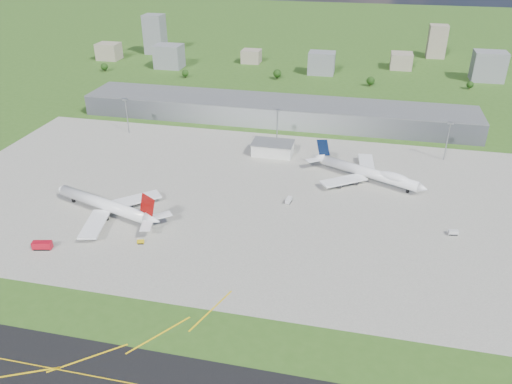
% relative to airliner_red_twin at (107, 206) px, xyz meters
% --- Properties ---
extents(ground, '(1400.00, 1400.00, 0.00)m').
position_rel_airliner_red_twin_xyz_m(ground, '(59.50, 145.74, -5.34)').
color(ground, '#32591B').
rests_on(ground, ground).
extents(apron, '(360.00, 190.00, 0.08)m').
position_rel_airliner_red_twin_xyz_m(apron, '(69.50, 35.74, -5.30)').
color(apron, gray).
rests_on(apron, ground).
extents(terminal, '(300.00, 42.00, 15.00)m').
position_rel_airliner_red_twin_xyz_m(terminal, '(59.50, 160.74, 2.16)').
color(terminal, gray).
rests_on(terminal, ground).
extents(ops_building, '(26.00, 16.00, 8.00)m').
position_rel_airliner_red_twin_xyz_m(ops_building, '(69.50, 95.74, -1.34)').
color(ops_building, silver).
rests_on(ops_building, ground).
extents(mast_west, '(3.50, 2.00, 25.90)m').
position_rel_airliner_red_twin_xyz_m(mast_west, '(-40.50, 110.74, 12.37)').
color(mast_west, gray).
rests_on(mast_west, ground).
extents(mast_center, '(3.50, 2.00, 25.90)m').
position_rel_airliner_red_twin_xyz_m(mast_center, '(69.50, 110.74, 12.37)').
color(mast_center, gray).
rests_on(mast_center, ground).
extents(mast_east, '(3.50, 2.00, 25.90)m').
position_rel_airliner_red_twin_xyz_m(mast_east, '(179.50, 110.74, 12.37)').
color(mast_east, gray).
rests_on(mast_east, ground).
extents(airliner_red_twin, '(71.15, 54.16, 20.04)m').
position_rel_airliner_red_twin_xyz_m(airliner_red_twin, '(0.00, 0.00, 0.00)').
color(airliner_red_twin, white).
rests_on(airliner_red_twin, ground).
extents(airliner_blue_quad, '(69.10, 52.38, 19.20)m').
position_rel_airliner_red_twin_xyz_m(airliner_blue_quad, '(132.42, 69.33, -0.00)').
color(airliner_blue_quad, white).
rests_on(airliner_blue_quad, ground).
extents(fire_truck, '(9.42, 5.22, 3.91)m').
position_rel_airliner_red_twin_xyz_m(fire_truck, '(-15.22, -35.84, -3.39)').
color(fire_truck, '#A40B1B').
rests_on(fire_truck, ground).
extents(tug_yellow, '(3.65, 2.68, 1.65)m').
position_rel_airliner_red_twin_xyz_m(tug_yellow, '(27.84, -21.63, -4.47)').
color(tug_yellow, gold).
rests_on(tug_yellow, ground).
extents(van_white_near, '(3.33, 5.89, 2.80)m').
position_rel_airliner_red_twin_xyz_m(van_white_near, '(90.47, 33.13, -3.93)').
color(van_white_near, silver).
rests_on(van_white_near, ground).
extents(van_white_far, '(5.15, 3.09, 2.49)m').
position_rel_airliner_red_twin_xyz_m(van_white_far, '(174.45, 18.89, -4.08)').
color(van_white_far, silver).
rests_on(van_white_far, ground).
extents(bldg_far_w, '(24.00, 20.00, 18.00)m').
position_rel_airliner_red_twin_xyz_m(bldg_far_w, '(-160.50, 315.74, 3.66)').
color(bldg_far_w, gray).
rests_on(bldg_far_w, ground).
extents(bldg_w, '(28.00, 22.00, 24.00)m').
position_rel_airliner_red_twin_xyz_m(bldg_w, '(-80.50, 295.74, 6.66)').
color(bldg_w, slate).
rests_on(bldg_w, ground).
extents(bldg_cw, '(20.00, 18.00, 14.00)m').
position_rel_airliner_red_twin_xyz_m(bldg_cw, '(-0.50, 335.74, 1.66)').
color(bldg_cw, gray).
rests_on(bldg_cw, ground).
extents(bldg_c, '(26.00, 20.00, 22.00)m').
position_rel_airliner_red_twin_xyz_m(bldg_c, '(79.50, 305.74, 5.66)').
color(bldg_c, slate).
rests_on(bldg_c, ground).
extents(bldg_ce, '(22.00, 24.00, 16.00)m').
position_rel_airliner_red_twin_xyz_m(bldg_ce, '(159.50, 345.74, 2.66)').
color(bldg_ce, gray).
rests_on(bldg_ce, ground).
extents(bldg_e, '(30.00, 22.00, 28.00)m').
position_rel_airliner_red_twin_xyz_m(bldg_e, '(239.50, 315.74, 8.66)').
color(bldg_e, slate).
rests_on(bldg_e, ground).
extents(bldg_tall_w, '(22.00, 20.00, 44.00)m').
position_rel_airliner_red_twin_xyz_m(bldg_tall_w, '(-120.50, 355.74, 16.66)').
color(bldg_tall_w, slate).
rests_on(bldg_tall_w, ground).
extents(bldg_tall_e, '(20.00, 18.00, 36.00)m').
position_rel_airliner_red_twin_xyz_m(bldg_tall_e, '(199.50, 405.74, 12.66)').
color(bldg_tall_e, gray).
rests_on(bldg_tall_e, ground).
extents(tree_far_w, '(7.20, 7.20, 8.80)m').
position_rel_airliner_red_twin_xyz_m(tree_far_w, '(-140.50, 265.74, -0.15)').
color(tree_far_w, '#382314').
rests_on(tree_far_w, ground).
extents(tree_w, '(6.75, 6.75, 8.25)m').
position_rel_airliner_red_twin_xyz_m(tree_w, '(-50.50, 260.74, -0.48)').
color(tree_w, '#382314').
rests_on(tree_w, ground).
extents(tree_c, '(8.10, 8.10, 9.90)m').
position_rel_airliner_red_twin_xyz_m(tree_c, '(39.50, 275.74, 0.50)').
color(tree_c, '#382314').
rests_on(tree_c, ground).
extents(tree_e, '(7.65, 7.65, 9.35)m').
position_rel_airliner_red_twin_xyz_m(tree_e, '(129.50, 270.74, 0.17)').
color(tree_e, '#382314').
rests_on(tree_e, ground).
extents(tree_far_e, '(6.30, 6.30, 7.70)m').
position_rel_airliner_red_twin_xyz_m(tree_far_e, '(219.50, 280.74, -0.81)').
color(tree_far_e, '#382314').
rests_on(tree_far_e, ground).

